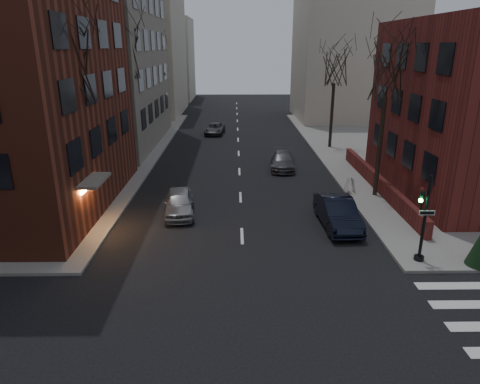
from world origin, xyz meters
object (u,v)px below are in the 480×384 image
car_lane_far (215,129)px  car_lane_gray (283,161)px  car_lane_silver (179,203)px  sandwich_board (350,185)px  streetlamp_near (124,122)px  tree_left_c (156,59)px  streetlamp_far (166,93)px  parked_sedan (338,213)px  tree_right_a (388,70)px  tree_right_b (335,66)px  tree_left_a (65,65)px  traffic_signal (423,224)px  tree_left_b (123,52)px

car_lane_far → car_lane_gray: bearing=-61.5°
car_lane_silver → sandwich_board: car_lane_silver is taller
streetlamp_near → car_lane_gray: bearing=13.6°
tree_left_c → streetlamp_far: bearing=73.3°
parked_sedan → sandwich_board: parked_sedan is taller
tree_right_a → streetlamp_near: (-17.00, 4.00, -3.79)m
car_lane_silver → tree_right_b: bearing=47.8°
tree_right_b → car_lane_far: size_ratio=2.16×
tree_left_a → tree_right_b: tree_left_a is taller
car_lane_far → streetlamp_near: bearing=-102.7°
traffic_signal → tree_right_a: size_ratio=0.41×
tree_right_a → sandwich_board: tree_right_a is taller
tree_left_a → sandwich_board: 18.48m
tree_left_a → tree_right_a: 18.05m
car_lane_silver → tree_left_c: bearing=95.9°
traffic_signal → streetlamp_far: 36.81m
traffic_signal → sandwich_board: 9.70m
sandwich_board → car_lane_far: bearing=111.9°
tree_right_a → streetlamp_near: size_ratio=1.55×
tree_left_c → parked_sedan: (14.02, -26.78, -7.23)m
tree_left_a → tree_right_b: bearing=45.6°
traffic_signal → tree_left_c: (-16.74, 31.01, 6.12)m
tree_left_a → streetlamp_far: 28.32m
tree_right_a → car_lane_far: bearing=118.3°
tree_left_b → parked_sedan: size_ratio=2.24×
parked_sedan → tree_right_a: bearing=50.8°
car_lane_silver → streetlamp_near: bearing=117.7°
traffic_signal → parked_sedan: (-2.72, 4.23, -1.11)m
streetlamp_far → car_lane_gray: bearing=-55.8°
car_lane_silver → streetlamp_far: bearing=93.8°
tree_right_a → tree_right_b: tree_right_a is taller
tree_right_b → car_lane_silver: bearing=-126.3°
tree_right_b → car_lane_gray: 11.30m
tree_left_b → sandwich_board: 19.56m
car_lane_gray → car_lane_far: size_ratio=1.07×
tree_left_b → parked_sedan: 20.63m
tree_right_a → streetlamp_near: bearing=166.8°
tree_left_c → tree_left_b: bearing=-90.0°
tree_right_b → sandwich_board: size_ratio=9.29×
streetlamp_far → parked_sedan: bearing=-65.0°
streetlamp_far → tree_left_c: bearing=-106.7°
tree_left_b → car_lane_far: bearing=64.7°
streetlamp_near → sandwich_board: size_ratio=6.36×
tree_right_b → tree_right_a: bearing=-90.0°
tree_left_c → tree_right_a: size_ratio=1.00×
streetlamp_near → car_lane_far: bearing=71.8°
tree_right_b → car_lane_far: bearing=148.0°
tree_right_a → car_lane_silver: 14.70m
car_lane_far → sandwich_board: size_ratio=4.30×
car_lane_silver → car_lane_gray: 12.05m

